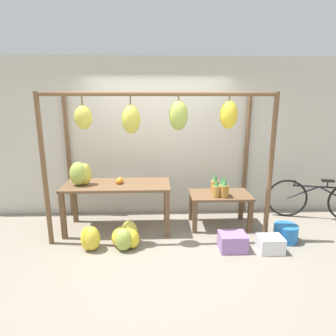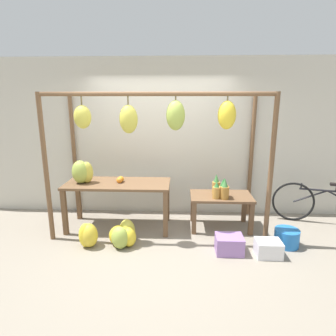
{
  "view_description": "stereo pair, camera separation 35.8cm",
  "coord_description": "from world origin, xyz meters",
  "px_view_note": "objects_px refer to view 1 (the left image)",
  "views": [
    {
      "loc": [
        -0.02,
        -3.68,
        2.07
      ],
      "look_at": [
        0.15,
        0.63,
        1.03
      ],
      "focal_mm": 30.0,
      "sensor_mm": 36.0,
      "label": 1
    },
    {
      "loc": [
        0.33,
        -3.68,
        2.07
      ],
      "look_at": [
        0.15,
        0.63,
        1.03
      ],
      "focal_mm": 30.0,
      "sensor_mm": 36.0,
      "label": 2
    }
  ],
  "objects_px": {
    "parked_bicycle": "(318,199)",
    "orange_pile": "(120,181)",
    "banana_pile_on_table": "(81,174)",
    "banana_pile_ground_left": "(90,238)",
    "pineapple_cluster": "(220,188)",
    "blue_bucket": "(286,233)",
    "banana_pile_ground_right": "(126,236)",
    "fruit_crate_purple": "(270,244)",
    "fruit_crate_white": "(232,242)"
  },
  "relations": [
    {
      "from": "banana_pile_on_table",
      "to": "pineapple_cluster",
      "type": "bearing_deg",
      "value": 0.56
    },
    {
      "from": "fruit_crate_white",
      "to": "blue_bucket",
      "type": "height_order",
      "value": "blue_bucket"
    },
    {
      "from": "banana_pile_ground_right",
      "to": "fruit_crate_purple",
      "type": "relative_size",
      "value": 1.51
    },
    {
      "from": "orange_pile",
      "to": "fruit_crate_purple",
      "type": "relative_size",
      "value": 0.51
    },
    {
      "from": "banana_pile_ground_left",
      "to": "fruit_crate_white",
      "type": "height_order",
      "value": "banana_pile_ground_left"
    },
    {
      "from": "banana_pile_ground_right",
      "to": "fruit_crate_purple",
      "type": "xyz_separation_m",
      "value": [
        2.03,
        -0.22,
        -0.05
      ]
    },
    {
      "from": "banana_pile_on_table",
      "to": "parked_bicycle",
      "type": "xyz_separation_m",
      "value": [
        4.02,
        0.32,
        -0.59
      ]
    },
    {
      "from": "banana_pile_ground_left",
      "to": "blue_bucket",
      "type": "bearing_deg",
      "value": 2.99
    },
    {
      "from": "parked_bicycle",
      "to": "orange_pile",
      "type": "bearing_deg",
      "value": -176.07
    },
    {
      "from": "pineapple_cluster",
      "to": "banana_pile_ground_left",
      "type": "relative_size",
      "value": 1.11
    },
    {
      "from": "banana_pile_on_table",
      "to": "fruit_crate_purple",
      "type": "distance_m",
      "value": 2.99
    },
    {
      "from": "pineapple_cluster",
      "to": "banana_pile_ground_left",
      "type": "distance_m",
      "value": 2.14
    },
    {
      "from": "fruit_crate_white",
      "to": "parked_bicycle",
      "type": "xyz_separation_m",
      "value": [
        1.78,
        1.01,
        0.24
      ]
    },
    {
      "from": "banana_pile_ground_right",
      "to": "blue_bucket",
      "type": "distance_m",
      "value": 2.38
    },
    {
      "from": "orange_pile",
      "to": "parked_bicycle",
      "type": "relative_size",
      "value": 0.1
    },
    {
      "from": "banana_pile_on_table",
      "to": "banana_pile_ground_left",
      "type": "bearing_deg",
      "value": -69.21
    },
    {
      "from": "parked_bicycle",
      "to": "banana_pile_ground_left",
      "type": "bearing_deg",
      "value": -166.09
    },
    {
      "from": "banana_pile_on_table",
      "to": "banana_pile_ground_left",
      "type": "distance_m",
      "value": 1.02
    },
    {
      "from": "orange_pile",
      "to": "pineapple_cluster",
      "type": "relative_size",
      "value": 0.43
    },
    {
      "from": "blue_bucket",
      "to": "fruit_crate_purple",
      "type": "xyz_separation_m",
      "value": [
        -0.35,
        -0.29,
        -0.02
      ]
    },
    {
      "from": "banana_pile_on_table",
      "to": "fruit_crate_purple",
      "type": "height_order",
      "value": "banana_pile_on_table"
    },
    {
      "from": "banana_pile_ground_left",
      "to": "fruit_crate_purple",
      "type": "distance_m",
      "value": 2.53
    },
    {
      "from": "orange_pile",
      "to": "banana_pile_ground_left",
      "type": "distance_m",
      "value": 1.01
    },
    {
      "from": "orange_pile",
      "to": "banana_pile_ground_right",
      "type": "xyz_separation_m",
      "value": [
        0.15,
        -0.63,
        -0.66
      ]
    },
    {
      "from": "banana_pile_on_table",
      "to": "pineapple_cluster",
      "type": "distance_m",
      "value": 2.22
    },
    {
      "from": "pineapple_cluster",
      "to": "fruit_crate_white",
      "type": "relative_size",
      "value": 1.07
    },
    {
      "from": "orange_pile",
      "to": "fruit_crate_purple",
      "type": "distance_m",
      "value": 2.44
    },
    {
      "from": "pineapple_cluster",
      "to": "banana_pile_ground_right",
      "type": "xyz_separation_m",
      "value": [
        -1.47,
        -0.57,
        -0.54
      ]
    },
    {
      "from": "blue_bucket",
      "to": "banana_pile_ground_left",
      "type": "bearing_deg",
      "value": -177.01
    },
    {
      "from": "orange_pile",
      "to": "fruit_crate_white",
      "type": "xyz_separation_m",
      "value": [
        1.66,
        -0.78,
        -0.69
      ]
    },
    {
      "from": "orange_pile",
      "to": "parked_bicycle",
      "type": "distance_m",
      "value": 3.48
    },
    {
      "from": "banana_pile_ground_left",
      "to": "banana_pile_ground_right",
      "type": "bearing_deg",
      "value": 8.21
    },
    {
      "from": "blue_bucket",
      "to": "orange_pile",
      "type": "bearing_deg",
      "value": 167.68
    },
    {
      "from": "banana_pile_ground_right",
      "to": "blue_bucket",
      "type": "height_order",
      "value": "banana_pile_ground_right"
    },
    {
      "from": "banana_pile_on_table",
      "to": "fruit_crate_white",
      "type": "bearing_deg",
      "value": -17.15
    },
    {
      "from": "banana_pile_ground_left",
      "to": "banana_pile_ground_right",
      "type": "xyz_separation_m",
      "value": [
        0.5,
        0.07,
        -0.02
      ]
    },
    {
      "from": "banana_pile_ground_left",
      "to": "parked_bicycle",
      "type": "bearing_deg",
      "value": 13.91
    },
    {
      "from": "pineapple_cluster",
      "to": "banana_pile_on_table",
      "type": "bearing_deg",
      "value": -179.44
    },
    {
      "from": "orange_pile",
      "to": "parked_bicycle",
      "type": "bearing_deg",
      "value": 3.93
    },
    {
      "from": "fruit_crate_white",
      "to": "blue_bucket",
      "type": "xyz_separation_m",
      "value": [
        0.87,
        0.23,
        0.0
      ]
    },
    {
      "from": "banana_pile_on_table",
      "to": "banana_pile_ground_right",
      "type": "bearing_deg",
      "value": -36.61
    },
    {
      "from": "fruit_crate_white",
      "to": "fruit_crate_purple",
      "type": "distance_m",
      "value": 0.52
    },
    {
      "from": "orange_pile",
      "to": "blue_bucket",
      "type": "bearing_deg",
      "value": -12.32
    },
    {
      "from": "fruit_crate_white",
      "to": "parked_bicycle",
      "type": "height_order",
      "value": "parked_bicycle"
    },
    {
      "from": "orange_pile",
      "to": "banana_pile_on_table",
      "type": "bearing_deg",
      "value": -171.75
    },
    {
      "from": "pineapple_cluster",
      "to": "blue_bucket",
      "type": "xyz_separation_m",
      "value": [
        0.9,
        -0.49,
        -0.57
      ]
    },
    {
      "from": "banana_pile_on_table",
      "to": "banana_pile_ground_left",
      "type": "xyz_separation_m",
      "value": [
        0.23,
        -0.62,
        -0.78
      ]
    },
    {
      "from": "fruit_crate_white",
      "to": "fruit_crate_purple",
      "type": "relative_size",
      "value": 1.11
    },
    {
      "from": "banana_pile_ground_right",
      "to": "blue_bucket",
      "type": "relative_size",
      "value": 1.46
    },
    {
      "from": "banana_pile_ground_left",
      "to": "banana_pile_on_table",
      "type": "bearing_deg",
      "value": 110.79
    }
  ]
}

